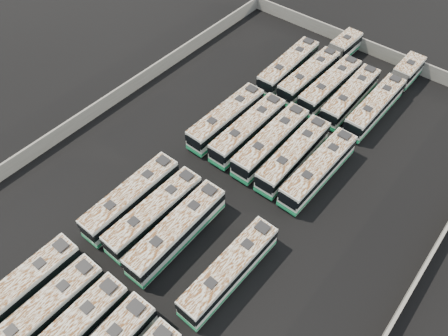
% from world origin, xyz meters
% --- Properties ---
extents(ground, '(140.00, 140.00, 0.00)m').
position_xyz_m(ground, '(0.00, 0.00, 0.00)').
color(ground, black).
rests_on(ground, ground).
extents(perimeter_wall, '(45.20, 73.20, 2.20)m').
position_xyz_m(perimeter_wall, '(0.00, 0.00, 1.10)').
color(perimeter_wall, slate).
rests_on(perimeter_wall, ground).
extents(bus_front_far_left, '(2.80, 12.74, 3.59)m').
position_xyz_m(bus_front_far_left, '(-6.81, -23.11, 1.83)').
color(bus_front_far_left, silver).
rests_on(bus_front_far_left, ground).
extents(bus_front_left, '(2.79, 12.59, 3.54)m').
position_xyz_m(bus_front_left, '(-3.18, -23.08, 1.81)').
color(bus_front_left, silver).
rests_on(bus_front_left, ground).
extents(bus_midfront_far_left, '(2.74, 12.82, 3.61)m').
position_xyz_m(bus_midfront_far_left, '(-6.79, -8.63, 1.85)').
color(bus_midfront_far_left, silver).
rests_on(bus_midfront_far_left, ground).
extents(bus_midfront_left, '(2.88, 12.70, 3.57)m').
position_xyz_m(bus_midfront_left, '(-3.28, -8.47, 1.82)').
color(bus_midfront_left, silver).
rests_on(bus_midfront_left, ground).
extents(bus_midfront_center, '(2.90, 13.10, 3.69)m').
position_xyz_m(bus_midfront_center, '(0.24, -8.63, 1.89)').
color(bus_midfront_center, silver).
rests_on(bus_midfront_center, ground).
extents(bus_midfront_far_right, '(2.93, 12.65, 3.55)m').
position_xyz_m(bus_midfront_far_right, '(7.41, -8.63, 1.82)').
color(bus_midfront_far_right, silver).
rests_on(bus_midfront_far_right, ground).
extents(bus_midback_far_left, '(2.94, 12.91, 3.63)m').
position_xyz_m(bus_midback_far_left, '(-6.78, 8.32, 1.85)').
color(bus_midback_far_left, silver).
rests_on(bus_midback_far_left, ground).
extents(bus_midback_left, '(2.77, 12.91, 3.64)m').
position_xyz_m(bus_midback_left, '(-3.21, 8.42, 1.86)').
color(bus_midback_left, silver).
rests_on(bus_midback_left, ground).
extents(bus_midback_center, '(2.83, 13.13, 3.70)m').
position_xyz_m(bus_midback_center, '(0.34, 8.48, 1.89)').
color(bus_midback_center, silver).
rests_on(bus_midback_center, ground).
extents(bus_midback_right, '(2.93, 12.94, 3.64)m').
position_xyz_m(bus_midback_right, '(3.79, 8.40, 1.86)').
color(bus_midback_right, silver).
rests_on(bus_midback_right, ground).
extents(bus_midback_far_right, '(2.99, 13.03, 3.66)m').
position_xyz_m(bus_midback_far_right, '(7.35, 8.34, 1.87)').
color(bus_midback_far_right, silver).
rests_on(bus_midback_far_right, ground).
extents(bus_back_far_left, '(3.03, 12.95, 3.63)m').
position_xyz_m(bus_back_far_left, '(-6.70, 22.94, 1.86)').
color(bus_back_far_left, silver).
rests_on(bus_back_far_left, ground).
extents(bus_back_left, '(3.14, 19.53, 3.53)m').
position_xyz_m(bus_back_left, '(-3.07, 26.36, 1.80)').
color(bus_back_left, silver).
rests_on(bus_back_left, ground).
extents(bus_back_center, '(3.00, 12.74, 3.57)m').
position_xyz_m(bus_back_center, '(0.35, 23.00, 1.83)').
color(bus_back_center, silver).
rests_on(bus_back_center, ground).
extents(bus_back_right, '(2.84, 12.61, 3.54)m').
position_xyz_m(bus_back_right, '(3.73, 22.80, 1.81)').
color(bus_back_right, silver).
rests_on(bus_back_right, ground).
extents(bus_back_far_right, '(2.89, 19.65, 3.56)m').
position_xyz_m(bus_back_far_right, '(7.42, 26.33, 1.82)').
color(bus_back_far_right, silver).
rests_on(bus_back_far_right, ground).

